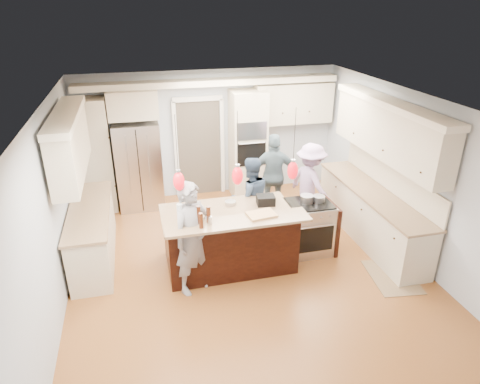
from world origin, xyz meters
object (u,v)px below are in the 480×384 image
object	(u,v)px
island_range	(309,227)
kitchen_island	(229,238)
refrigerator	(139,166)
person_far_left	(250,198)
person_bar_end	(193,238)

from	to	relation	value
island_range	kitchen_island	bearing A→B (deg)	-176.90
kitchen_island	island_range	distance (m)	1.41
refrigerator	person_far_left	distance (m)	2.59
kitchen_island	island_range	size ratio (longest dim) A/B	2.28
kitchen_island	refrigerator	bearing A→B (deg)	116.91
kitchen_island	person_far_left	xyz separation A→B (m)	(0.56, 0.78, 0.28)
refrigerator	island_range	bearing A→B (deg)	-42.59
kitchen_island	person_bar_end	distance (m)	0.92
refrigerator	person_far_left	size ratio (longest dim) A/B	1.17
kitchen_island	person_far_left	world-z (taller)	person_far_left
island_range	person_far_left	bearing A→B (deg)	140.44
refrigerator	person_bar_end	world-z (taller)	refrigerator
refrigerator	kitchen_island	size ratio (longest dim) A/B	0.86
person_bar_end	person_far_left	size ratio (longest dim) A/B	1.14
island_range	person_far_left	size ratio (longest dim) A/B	0.60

